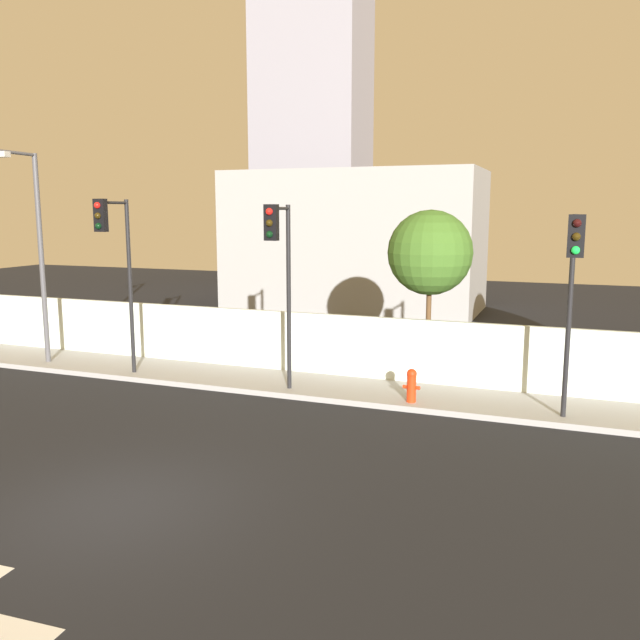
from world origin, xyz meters
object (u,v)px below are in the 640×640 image
Objects in this scene: street_lamp_curbside at (35,242)px; fire_hydrant at (412,384)px; traffic_light_center at (573,273)px; traffic_light_left at (115,249)px; roadside_tree_leftmost at (430,253)px; traffic_light_right at (280,258)px.

street_lamp_curbside is 7.61× the size of fire_hydrant.
traffic_light_center is at bearing -8.91° from fire_hydrant.
traffic_light_left is 1.03× the size of roadside_tree_leftmost.
traffic_light_right is 5.76× the size of fire_hydrant.
traffic_light_left is at bearing -179.34° from traffic_light_right.
street_lamp_curbside is at bearing 179.57° from fire_hydrant.
fire_hydrant is (3.44, 0.45, -3.15)m from traffic_light_right.
traffic_light_center is 0.95× the size of roadside_tree_leftmost.
traffic_light_right is at bearing -133.00° from roadside_tree_leftmost.
street_lamp_curbside is (-15.73, 0.67, 0.40)m from traffic_light_center.
traffic_light_left is 9.18m from fire_hydrant.
traffic_light_center is 5.49× the size of fire_hydrant.
street_lamp_curbside reaches higher than fire_hydrant.
roadside_tree_leftmost is at bearing 94.33° from fire_hydrant.
traffic_light_left reaches higher than traffic_light_center.
traffic_light_right is 0.99× the size of roadside_tree_leftmost.
street_lamp_curbside is 1.31× the size of roadside_tree_leftmost.
street_lamp_curbside is (-3.49, 0.60, 0.14)m from traffic_light_left.
traffic_light_center is 0.95× the size of traffic_light_right.
traffic_light_center is at bearing -2.43° from street_lamp_curbside.
roadside_tree_leftmost is at bearing 13.78° from street_lamp_curbside.
street_lamp_curbside reaches higher than traffic_light_left.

